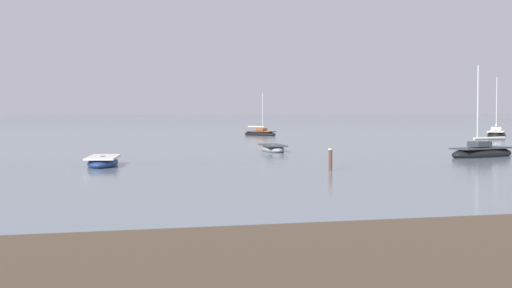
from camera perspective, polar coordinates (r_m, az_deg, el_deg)
sailboat_moored_0 at (r=91.93m, az=0.29°, el=0.76°), size 3.69×4.69×5.19m
rowboat_moored_1 at (r=57.75m, az=1.21°, el=-0.35°), size 1.92×4.45×0.68m
rowboat_moored_2 at (r=43.91m, az=-10.94°, el=-1.29°), size 2.49×4.84×0.73m
sailboat_moored_1 at (r=90.34m, az=16.89°, el=0.66°), size 5.16×6.07×6.87m
sailboat_moored_2 at (r=53.17m, az=15.94°, el=-0.61°), size 5.75×3.38×6.15m
mooring_post_near at (r=40.01m, az=5.37°, el=-1.11°), size 0.22×0.22×1.27m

